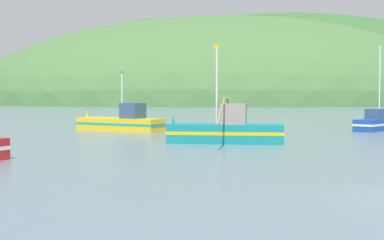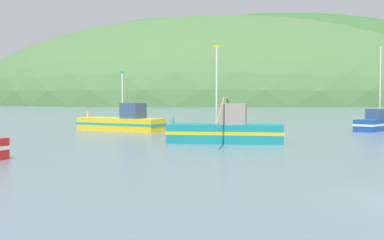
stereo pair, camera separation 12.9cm
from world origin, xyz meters
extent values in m
ellipsoid|color=#386633|center=(58.11, 202.85, 0.00)|extent=(181.69, 145.35, 68.47)
ellipsoid|color=#47703D|center=(32.85, 191.43, 0.00)|extent=(186.31, 149.05, 62.10)
ellipsoid|color=#386633|center=(14.87, 237.59, 0.00)|extent=(117.40, 93.92, 74.33)
cube|color=#19479E|center=(14.13, 31.77, 0.52)|extent=(6.18, 5.65, 1.04)
cube|color=white|center=(14.13, 31.77, 0.57)|extent=(6.25, 5.71, 0.19)
cube|color=#334C6B|center=(13.51, 31.23, 1.49)|extent=(1.84, 1.84, 0.90)
cylinder|color=silver|center=(14.23, 31.85, 4.16)|extent=(0.12, 0.12, 6.24)
cube|color=white|center=(14.23, 31.85, 7.40)|extent=(0.29, 0.26, 0.20)
cube|color=gold|center=(-8.88, 33.93, 0.57)|extent=(7.76, 6.73, 1.14)
cube|color=teal|center=(-8.88, 33.93, 0.63)|extent=(7.84, 6.80, 0.21)
cone|color=gold|center=(-11.82, 36.22, 1.49)|extent=(0.28, 0.28, 0.70)
cube|color=#334C6B|center=(-7.75, 33.05, 1.81)|extent=(2.38, 2.37, 1.33)
cylinder|color=silver|center=(-8.67, 33.76, 3.09)|extent=(0.12, 0.12, 3.89)
cube|color=teal|center=(-8.67, 33.76, 5.15)|extent=(0.30, 0.24, 0.20)
cube|color=#147F84|center=(-1.98, 20.79, 0.63)|extent=(7.97, 4.25, 1.25)
cube|color=gold|center=(-1.98, 20.79, 0.69)|extent=(8.05, 4.29, 0.23)
cone|color=#147F84|center=(-5.37, 21.72, 1.60)|extent=(0.25, 0.25, 0.70)
cube|color=gray|center=(-1.47, 20.64, 1.93)|extent=(2.10, 2.27, 1.35)
cylinder|color=silver|center=(-2.56, 20.94, 3.77)|extent=(0.12, 0.12, 5.03)
cube|color=gold|center=(-2.56, 20.94, 6.40)|extent=(0.36, 0.12, 0.20)
cylinder|color=#997F4C|center=(-2.94, 17.31, 2.28)|extent=(1.42, 4.78, 1.57)
cylinder|color=#997F4C|center=(-1.03, 24.26, 2.28)|extent=(1.42, 4.78, 1.57)
camera|label=1|loc=(-9.18, -15.83, 3.26)|focal=52.60mm
camera|label=2|loc=(-9.05, -15.85, 3.26)|focal=52.60mm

